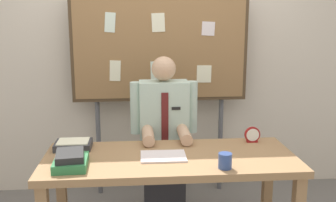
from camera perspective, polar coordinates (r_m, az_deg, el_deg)
back_wall at (r=3.83m, az=-1.35°, el=7.04°), size 6.40×0.08×2.70m
desk at (r=2.79m, az=0.31°, el=-9.71°), size 1.74×0.71×0.75m
person at (r=3.33m, az=-0.58°, el=-6.30°), size 0.55×0.56×1.38m
bulletin_board at (r=3.62m, az=-1.15°, el=7.16°), size 1.61×0.09×1.88m
book_stack at (r=2.62m, az=-13.87°, el=-8.29°), size 0.22×0.28×0.10m
open_notebook at (r=2.73m, az=-0.69°, el=-7.97°), size 0.31×0.24×0.01m
desk_clock at (r=3.09m, az=12.06°, el=-4.85°), size 0.12×0.04×0.12m
coffee_mug at (r=2.55m, az=8.23°, el=-8.53°), size 0.09×0.09×0.10m
paper_tray at (r=2.97m, az=-13.49°, el=-6.15°), size 0.26×0.20×0.06m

